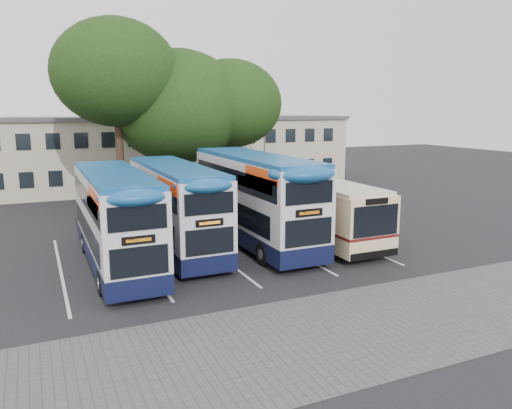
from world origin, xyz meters
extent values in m
plane|color=black|center=(0.00, 0.00, 0.00)|extent=(120.00, 120.00, 0.00)
cube|color=#595654|center=(-2.00, -5.00, 0.01)|extent=(40.00, 6.00, 0.01)
cube|color=silver|center=(-10.75, 5.00, 0.01)|extent=(0.12, 11.00, 0.01)
cube|color=silver|center=(-7.25, 5.00, 0.01)|extent=(0.12, 11.00, 0.01)
cube|color=silver|center=(-3.75, 5.00, 0.01)|extent=(0.12, 11.00, 0.01)
cube|color=silver|center=(-0.25, 5.00, 0.01)|extent=(0.12, 11.00, 0.01)
cube|color=silver|center=(3.25, 5.00, 0.01)|extent=(0.12, 11.00, 0.01)
cube|color=#C0B29B|center=(0.00, 27.00, 3.00)|extent=(32.00, 8.00, 6.00)
cube|color=#4C4C4F|center=(0.00, 27.00, 6.05)|extent=(32.40, 8.40, 0.30)
cube|color=black|center=(0.00, 22.98, 1.70)|extent=(30.00, 0.06, 1.20)
cube|color=black|center=(0.00, 22.98, 4.50)|extent=(30.00, 0.06, 1.20)
cylinder|color=gray|center=(6.00, 20.00, 4.50)|extent=(0.14, 0.14, 9.00)
cube|color=gray|center=(6.00, 20.00, 9.00)|extent=(0.12, 0.80, 0.12)
cube|color=gray|center=(6.00, 19.60, 8.95)|extent=(0.25, 0.50, 0.12)
cylinder|color=black|center=(-6.24, 16.19, 3.35)|extent=(0.50, 0.50, 6.71)
ellipsoid|color=black|center=(-6.24, 16.19, 9.12)|extent=(8.03, 8.03, 6.82)
cylinder|color=black|center=(-1.98, 17.18, 2.58)|extent=(0.50, 0.50, 5.15)
ellipsoid|color=black|center=(-1.98, 17.18, 7.01)|extent=(9.23, 9.23, 7.84)
cylinder|color=black|center=(1.76, 16.80, 2.66)|extent=(0.50, 0.50, 5.32)
ellipsoid|color=black|center=(1.76, 16.80, 7.23)|extent=(7.39, 7.39, 6.28)
cube|color=black|center=(-8.39, 4.58, 0.67)|extent=(2.40, 10.07, 0.77)
cube|color=silver|center=(-8.39, 4.58, 2.54)|extent=(2.40, 10.07, 2.97)
cube|color=#174F8B|center=(-8.39, 4.58, 4.08)|extent=(2.35, 9.87, 0.29)
cube|color=black|center=(-8.39, 4.87, 1.73)|extent=(2.44, 8.92, 0.96)
cube|color=black|center=(-8.39, 4.58, 3.21)|extent=(2.44, 9.49, 0.86)
cube|color=#FE5015|center=(-7.18, 1.27, 3.74)|extent=(0.02, 3.07, 0.53)
cube|color=black|center=(-8.39, -0.49, 2.45)|extent=(1.15, 0.06, 0.29)
cylinder|color=black|center=(-9.47, 7.50, 0.48)|extent=(0.29, 0.96, 0.96)
cylinder|color=black|center=(-7.30, 7.50, 0.48)|extent=(0.29, 0.96, 0.96)
cylinder|color=black|center=(-9.47, 1.27, 0.48)|extent=(0.29, 0.96, 0.96)
cylinder|color=black|center=(-7.30, 1.27, 0.48)|extent=(0.29, 0.96, 0.96)
cube|color=red|center=(-7.17, 5.78, 3.21)|extent=(0.02, 3.84, 0.82)
cube|color=black|center=(-5.31, 6.09, 0.67)|extent=(2.40, 10.06, 0.77)
cube|color=silver|center=(-5.31, 6.09, 2.54)|extent=(2.40, 10.06, 2.97)
cube|color=#174F8B|center=(-5.31, 6.09, 4.07)|extent=(2.35, 9.86, 0.29)
cube|color=black|center=(-5.31, 6.38, 1.72)|extent=(2.44, 8.91, 0.96)
cube|color=black|center=(-5.31, 6.09, 3.21)|extent=(2.44, 9.49, 0.86)
cube|color=#FE5015|center=(-4.10, 2.78, 3.74)|extent=(0.02, 3.07, 0.53)
cube|color=black|center=(-5.31, 1.03, 2.44)|extent=(1.15, 0.06, 0.29)
cylinder|color=black|center=(-6.39, 9.01, 0.48)|extent=(0.29, 0.96, 0.96)
cylinder|color=black|center=(-4.23, 9.01, 0.48)|extent=(0.29, 0.96, 0.96)
cylinder|color=black|center=(-6.39, 2.78, 0.48)|extent=(0.29, 0.96, 0.96)
cylinder|color=black|center=(-4.23, 2.78, 0.48)|extent=(0.29, 0.96, 0.96)
cube|color=black|center=(-1.27, 5.71, 0.73)|extent=(2.61, 10.95, 0.83)
cube|color=silver|center=(-1.27, 5.71, 2.76)|extent=(2.61, 10.95, 3.23)
cube|color=#174F8B|center=(-1.27, 5.71, 4.43)|extent=(2.55, 10.73, 0.31)
cube|color=black|center=(-1.27, 6.02, 1.88)|extent=(2.65, 9.70, 1.04)
cube|color=black|center=(-1.27, 5.71, 3.49)|extent=(2.65, 10.32, 0.94)
cube|color=#FE5015|center=(0.04, 2.11, 4.07)|extent=(0.02, 3.34, 0.57)
cube|color=black|center=(-1.27, 0.21, 2.66)|extent=(1.25, 0.06, 0.31)
cylinder|color=black|center=(-2.45, 8.89, 0.52)|extent=(0.31, 1.04, 1.04)
cylinder|color=black|center=(-0.10, 8.89, 0.52)|extent=(0.31, 1.04, 1.04)
cylinder|color=black|center=(-2.45, 2.11, 0.52)|extent=(0.31, 1.04, 1.04)
cylinder|color=black|center=(-0.10, 2.11, 0.52)|extent=(0.31, 1.04, 1.04)
cube|color=beige|center=(2.08, 5.47, 1.68)|extent=(2.66, 10.64, 2.71)
cube|color=beige|center=(2.08, 5.47, 3.09)|extent=(2.55, 10.21, 0.21)
cube|color=black|center=(2.08, 6.01, 2.13)|extent=(2.70, 8.51, 0.96)
cube|color=#5E1212|center=(2.08, 5.47, 1.22)|extent=(2.69, 10.66, 0.13)
cube|color=black|center=(2.08, 0.13, 2.02)|extent=(2.34, 0.06, 1.38)
cylinder|color=black|center=(0.88, 1.86, 0.53)|extent=(0.32, 1.06, 1.06)
cylinder|color=black|center=(3.28, 1.86, 0.53)|extent=(0.32, 1.06, 1.06)
cylinder|color=black|center=(0.88, 8.67, 0.53)|extent=(0.32, 1.06, 1.06)
cylinder|color=black|center=(3.28, 8.67, 0.53)|extent=(0.32, 1.06, 1.06)
camera|label=1|loc=(-11.49, -17.18, 6.84)|focal=35.00mm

